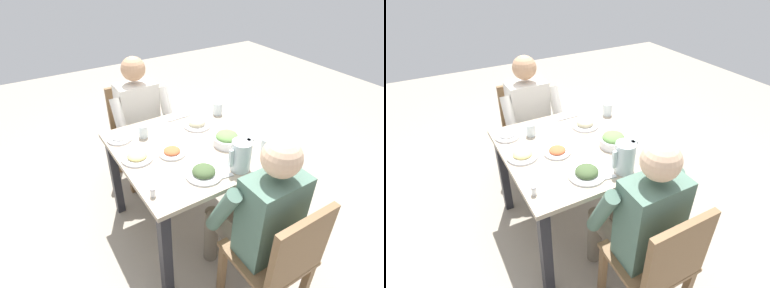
# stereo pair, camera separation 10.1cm
# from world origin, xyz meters

# --- Properties ---
(ground_plane) EXTENTS (8.00, 8.00, 0.00)m
(ground_plane) POSITION_xyz_m (0.00, 0.00, 0.00)
(ground_plane) COLOR gray
(dining_table) EXTENTS (0.95, 0.95, 0.74)m
(dining_table) POSITION_xyz_m (0.00, 0.00, 0.62)
(dining_table) COLOR gray
(dining_table) RESTS_ON ground_plane
(chair_near) EXTENTS (0.40, 0.40, 0.86)m
(chair_near) POSITION_xyz_m (0.07, -0.83, 0.49)
(chair_near) COLOR brown
(chair_near) RESTS_ON ground_plane
(chair_far) EXTENTS (0.40, 0.40, 0.86)m
(chair_far) POSITION_xyz_m (-0.04, 0.83, 0.49)
(chair_far) COLOR brown
(chair_far) RESTS_ON ground_plane
(diner_near) EXTENTS (0.48, 0.53, 1.16)m
(diner_near) POSITION_xyz_m (0.07, -0.63, 0.63)
(diner_near) COLOR silver
(diner_near) RESTS_ON ground_plane
(diner_far) EXTENTS (0.48, 0.53, 1.16)m
(diner_far) POSITION_xyz_m (-0.04, 0.63, 0.63)
(diner_far) COLOR #4C6B5B
(diner_far) RESTS_ON ground_plane
(water_pitcher) EXTENTS (0.16, 0.12, 0.19)m
(water_pitcher) POSITION_xyz_m (-0.12, 0.37, 0.83)
(water_pitcher) COLOR silver
(water_pitcher) RESTS_ON dining_table
(salad_bowl) EXTENTS (0.18, 0.18, 0.09)m
(salad_bowl) POSITION_xyz_m (-0.22, 0.11, 0.78)
(salad_bowl) COLOR white
(salad_bowl) RESTS_ON dining_table
(plate_beans) EXTENTS (0.20, 0.20, 0.06)m
(plate_beans) POSITION_xyz_m (-0.18, -0.20, 0.76)
(plate_beans) COLOR white
(plate_beans) RESTS_ON dining_table
(plate_rice_curry) EXTENTS (0.17, 0.17, 0.04)m
(plate_rice_curry) POSITION_xyz_m (0.15, 0.02, 0.75)
(plate_rice_curry) COLOR white
(plate_rice_curry) RESTS_ON dining_table
(plate_dolmas) EXTENTS (0.22, 0.22, 0.06)m
(plate_dolmas) POSITION_xyz_m (0.09, 0.31, 0.76)
(plate_dolmas) COLOR white
(plate_dolmas) RESTS_ON dining_table
(plate_fries) EXTENTS (0.20, 0.20, 0.04)m
(plate_fries) POSITION_xyz_m (0.36, -0.05, 0.75)
(plate_fries) COLOR white
(plate_fries) RESTS_ON dining_table
(plate_yoghurt) EXTENTS (0.17, 0.17, 0.04)m
(plate_yoghurt) POSITION_xyz_m (0.37, -0.32, 0.75)
(plate_yoghurt) COLOR white
(plate_yoghurt) RESTS_ON dining_table
(water_glass_center) EXTENTS (0.06, 0.06, 0.10)m
(water_glass_center) POSITION_xyz_m (-0.37, 0.32, 0.79)
(water_glass_center) COLOR silver
(water_glass_center) RESTS_ON dining_table
(water_glass_near_right) EXTENTS (0.06, 0.06, 0.09)m
(water_glass_near_right) POSITION_xyz_m (0.22, -0.26, 0.78)
(water_glass_near_right) COLOR silver
(water_glass_near_right) RESTS_ON dining_table
(water_glass_far_right) EXTENTS (0.07, 0.07, 0.10)m
(water_glass_far_right) POSITION_xyz_m (-0.42, -0.28, 0.79)
(water_glass_far_right) COLOR silver
(water_glass_far_right) RESTS_ON dining_table
(salt_shaker) EXTENTS (0.03, 0.03, 0.05)m
(salt_shaker) POSITION_xyz_m (0.42, 0.31, 0.76)
(salt_shaker) COLOR white
(salt_shaker) RESTS_ON dining_table
(fork_near) EXTENTS (0.17, 0.05, 0.01)m
(fork_near) POSITION_xyz_m (0.03, 0.38, 0.74)
(fork_near) COLOR silver
(fork_near) RESTS_ON dining_table
(knife_near) EXTENTS (0.19, 0.02, 0.01)m
(knife_near) POSITION_xyz_m (-0.12, -0.37, 0.74)
(knife_near) COLOR silver
(knife_near) RESTS_ON dining_table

